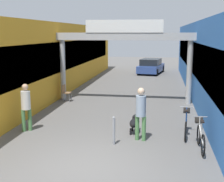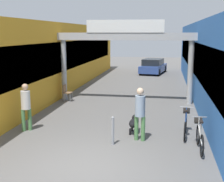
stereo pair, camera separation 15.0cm
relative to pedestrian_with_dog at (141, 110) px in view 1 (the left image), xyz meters
The scene contains 12 objects.
ground_plane 2.87m from the pedestrian_with_dog, 119.32° to the right, with size 80.00×80.00×0.00m, color #605E5B.
storefront_left 10.83m from the pedestrian_with_dog, 126.41° to the left, with size 3.00×26.00×4.18m.
storefront_right 9.52m from the pedestrian_with_dog, 66.42° to the left, with size 3.00×26.00×4.18m.
arcade_sign_gateway 6.44m from the pedestrian_with_dog, 102.32° to the left, with size 7.40×0.47×4.27m.
pedestrian_with_dog is the anchor object (origin of this frame).
pedestrian_companion 4.27m from the pedestrian_with_dog, behind, with size 0.48×0.48×1.78m.
dog_on_leash 1.07m from the pedestrian_with_dog, 108.90° to the left, with size 0.37×0.84×0.61m.
bicycle_silver_nearest 2.07m from the pedestrian_with_dog, 14.33° to the right, with size 0.46×1.69×0.98m.
bicycle_blue_second 1.86m from the pedestrian_with_dog, 27.03° to the left, with size 0.46×1.69×0.98m.
bollard_post_metal 1.15m from the pedestrian_with_dog, 146.23° to the right, with size 0.10×0.10×0.95m.
cafe_chair_wood_nearer 7.10m from the pedestrian_with_dog, 128.30° to the left, with size 0.42×0.42×0.89m.
parked_car_blue 18.08m from the pedestrian_with_dog, 91.06° to the left, with size 2.41×4.24×1.33m.
Camera 1 is at (1.97, -7.86, 3.60)m, focal length 50.00 mm.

